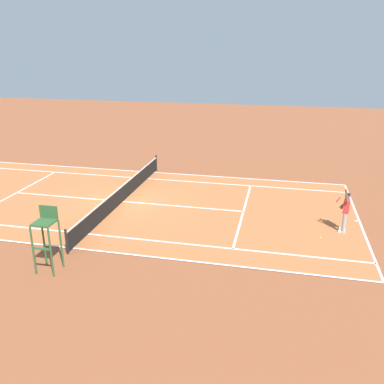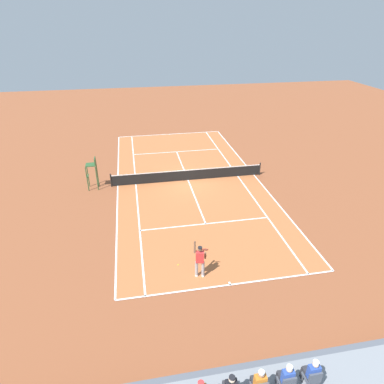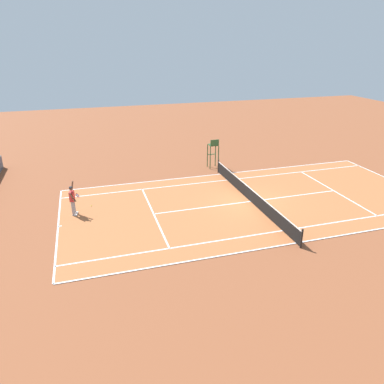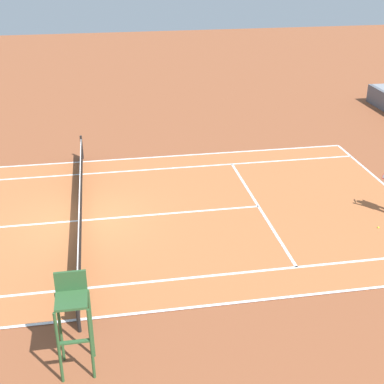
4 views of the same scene
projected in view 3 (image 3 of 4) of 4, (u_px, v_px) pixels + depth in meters
The scene contains 6 objects.
ground_plane at pixel (250, 202), 23.67m from camera, with size 80.00×80.00×0.00m, color brown.
court at pixel (250, 202), 23.67m from camera, with size 11.08×23.88×0.03m.
net at pixel (251, 194), 23.47m from camera, with size 11.98×0.10×1.07m.
tennis_player at pixel (73, 200), 21.54m from camera, with size 0.82×0.61×2.08m.
tennis_ball at pixel (91, 206), 23.02m from camera, with size 0.07×0.07×0.07m, color #D1E533.
umpire_chair at pixel (213, 150), 29.42m from camera, with size 0.77×0.77×2.44m.
Camera 3 is at (-19.57, 9.86, 9.74)m, focal length 33.94 mm.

